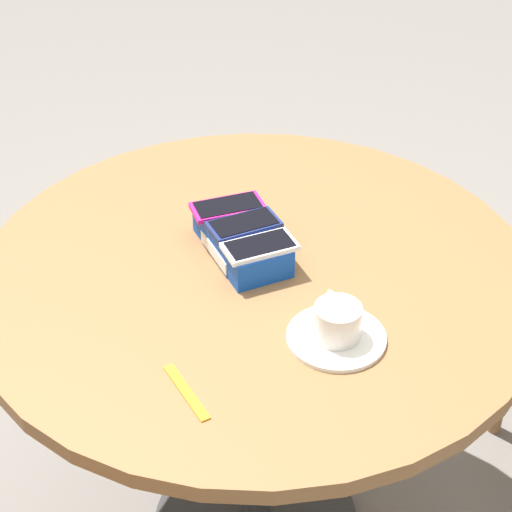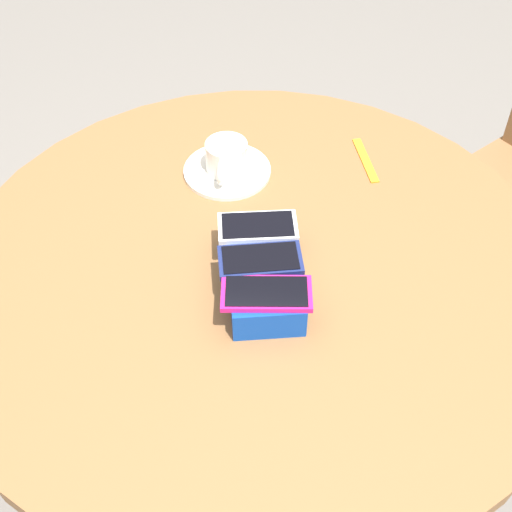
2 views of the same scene
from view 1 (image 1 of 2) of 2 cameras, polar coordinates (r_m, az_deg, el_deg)
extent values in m
cylinder|color=#2D2D2D|center=(1.80, 0.00, -10.36)|extent=(0.07, 0.07, 0.70)
cylinder|color=brown|center=(1.56, 0.00, -1.04)|extent=(1.02, 1.02, 0.03)
cube|color=#0F42AD|center=(1.56, -0.96, 1.03)|extent=(0.23, 0.15, 0.05)
cube|color=white|center=(1.55, -2.85, 0.25)|extent=(0.12, 0.02, 0.02)
cube|color=#D11975|center=(1.60, -1.90, 3.27)|extent=(0.08, 0.14, 0.01)
cube|color=black|center=(1.60, -1.91, 3.43)|extent=(0.07, 0.13, 0.00)
cube|color=navy|center=(1.55, -0.81, 2.09)|extent=(0.09, 0.14, 0.01)
cube|color=black|center=(1.55, -0.82, 2.27)|extent=(0.08, 0.13, 0.00)
cube|color=silver|center=(1.49, 0.15, 0.61)|extent=(0.09, 0.14, 0.01)
cube|color=black|center=(1.49, 0.15, 0.78)|extent=(0.08, 0.12, 0.00)
cylinder|color=silver|center=(1.39, 5.37, -5.42)|extent=(0.16, 0.16, 0.01)
cylinder|color=silver|center=(1.37, 5.45, -4.38)|extent=(0.08, 0.08, 0.06)
cylinder|color=olive|center=(1.36, 5.50, -3.63)|extent=(0.07, 0.07, 0.00)
torus|color=silver|center=(1.40, 5.03, -3.29)|extent=(0.05, 0.01, 0.05)
cube|color=orange|center=(1.31, -4.66, -9.02)|extent=(0.13, 0.05, 0.00)
cylinder|color=brown|center=(2.20, 16.45, -6.99)|extent=(0.04, 0.04, 0.45)
camera|label=2|loc=(2.01, -9.25, 33.68)|focal=50.00mm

